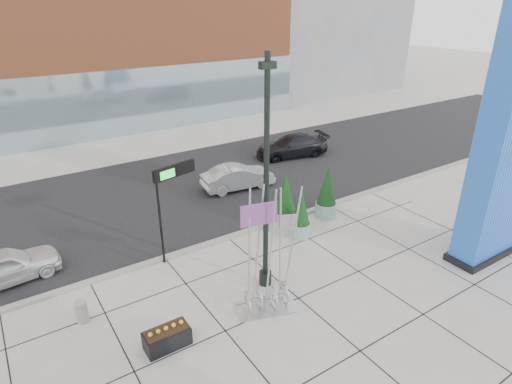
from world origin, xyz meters
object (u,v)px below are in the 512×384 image
public_art_sculpture (267,279)px  lamp_post (266,201)px  blue_pylon (507,145)px  concrete_bollard (82,312)px  car_silver_mid (238,177)px  overhead_street_sign (173,181)px  car_white_west (4,267)px

public_art_sculpture → lamp_post: bearing=75.7°
blue_pylon → lamp_post: (-8.50, 3.33, -1.40)m
concrete_bollard → car_silver_mid: 11.86m
blue_pylon → public_art_sculpture: size_ratio=2.17×
blue_pylon → concrete_bollard: blue_pylon is taller
car_silver_mid → concrete_bollard: bearing=129.7°
lamp_post → public_art_sculpture: 2.62m
lamp_post → car_silver_mid: lamp_post is taller
blue_pylon → concrete_bollard: bearing=161.9°
lamp_post → car_silver_mid: 9.35m
overhead_street_sign → public_art_sculpture: bearing=-88.8°
overhead_street_sign → car_silver_mid: bearing=26.6°
blue_pylon → lamp_post: blue_pylon is taller
car_white_west → car_silver_mid: (11.79, 2.70, 0.01)m
overhead_street_sign → blue_pylon: bearing=-46.1°
blue_pylon → concrete_bollard: size_ratio=13.01×
car_white_west → car_silver_mid: size_ratio=0.95×
public_art_sculpture → car_white_west: (-7.32, 6.61, -0.55)m
lamp_post → blue_pylon: bearing=-21.4°
concrete_bollard → public_art_sculpture: bearing=-27.3°
overhead_street_sign → car_white_west: 7.01m
overhead_street_sign → car_white_west: overhead_street_sign is taller
public_art_sculpture → concrete_bollard: size_ratio=6.01×
blue_pylon → car_silver_mid: blue_pylon is taller
lamp_post → public_art_sculpture: bearing=-122.2°
concrete_bollard → car_white_west: (-1.87, 3.80, 0.28)m
lamp_post → car_white_west: size_ratio=2.15×
blue_pylon → lamp_post: bearing=159.1°
car_white_west → overhead_street_sign: bearing=-114.0°
overhead_street_sign → car_white_west: size_ratio=1.02×
car_white_west → car_silver_mid: 12.09m
concrete_bollard → overhead_street_sign: 5.53m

